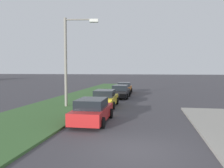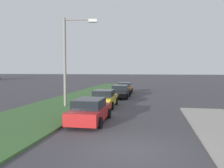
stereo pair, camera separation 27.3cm
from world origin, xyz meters
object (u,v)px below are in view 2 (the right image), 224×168
at_px(parked_car_yellow, 104,98).
at_px(parked_car_orange, 125,88).
at_px(parked_car_black, 120,92).
at_px(parked_car_red, 90,111).
at_px(streetlight, 69,56).

bearing_deg(parked_car_yellow, parked_car_orange, -3.60).
bearing_deg(parked_car_black, parked_car_yellow, 175.33).
distance_m(parked_car_red, parked_car_yellow, 5.87).
relative_size(parked_car_yellow, parked_car_orange, 1.00).
height_order(parked_car_black, streetlight, streetlight).
distance_m(parked_car_yellow, streetlight, 4.71).
bearing_deg(parked_car_black, parked_car_orange, 1.76).
distance_m(parked_car_red, parked_car_orange, 17.43).
xyz_separation_m(parked_car_red, streetlight, (4.92, 3.27, 3.67)).
bearing_deg(parked_car_yellow, parked_car_black, -6.51).
relative_size(parked_car_red, streetlight, 0.58).
bearing_deg(streetlight, parked_car_orange, -13.74).
bearing_deg(streetlight, parked_car_black, -24.20).
relative_size(parked_car_black, streetlight, 0.58).
xyz_separation_m(parked_car_yellow, parked_car_black, (6.33, -0.46, 0.00)).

